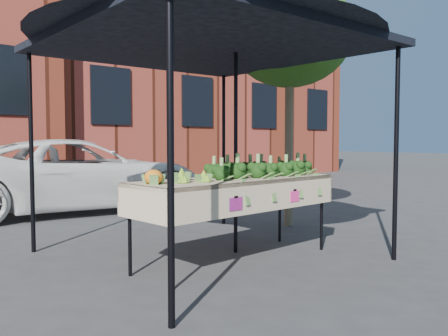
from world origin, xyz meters
TOP-DOWN VIEW (x-y plane):
  - ground at (0.00, 0.00)m, footprint 90.00×90.00m
  - table at (-0.22, 0.12)m, footprint 2.45×0.95m
  - canopy at (-0.30, 0.52)m, footprint 3.16×3.16m
  - broccoli_heap at (0.14, 0.15)m, footprint 1.51×0.54m
  - romanesco_cluster at (-0.89, 0.11)m, footprint 0.40×0.44m
  - cauliflower_pair at (-1.27, 0.07)m, footprint 0.17×0.17m
  - vehicle at (-0.02, 4.77)m, footprint 1.62×2.37m
  - street_tree at (1.80, 1.20)m, footprint 1.87×1.87m
  - building_right at (7.00, 12.50)m, footprint 12.00×8.00m

SIDE VIEW (x-z plane):
  - ground at x=0.00m, z-range 0.00..0.00m
  - table at x=-0.22m, z-range 0.00..0.90m
  - cauliflower_pair at x=-1.27m, z-range 0.90..1.06m
  - romanesco_cluster at x=-0.89m, z-range 0.90..1.07m
  - broccoli_heap at x=0.14m, z-range 0.90..1.13m
  - canopy at x=-0.30m, z-range 0.00..2.74m
  - street_tree at x=1.80m, z-range 0.00..3.69m
  - vehicle at x=-0.02m, z-range 0.00..4.78m
  - building_right at x=7.00m, z-range 0.00..8.50m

